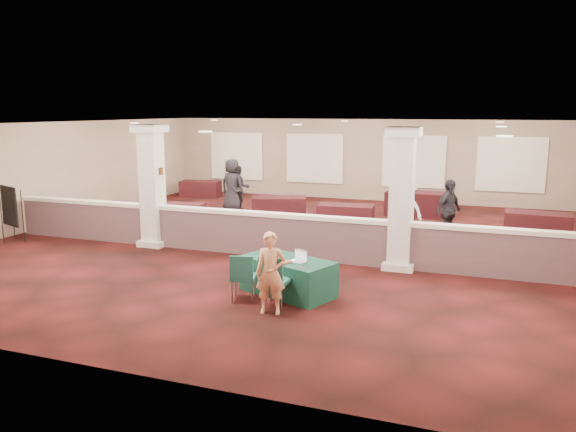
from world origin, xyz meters
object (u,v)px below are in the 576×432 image
(conf_chair_side, at_px, (243,274))
(far_table_front_right, at_px, (538,225))
(easel_board, at_px, (9,207))
(attendee_d, at_px, (232,185))
(attendee_a, at_px, (239,188))
(far_table_back_left, at_px, (201,189))
(attendee_b, at_px, (406,209))
(conf_chair_main, at_px, (274,277))
(woman, at_px, (271,273))
(far_table_back_right, at_px, (416,204))
(near_table, at_px, (288,276))
(far_table_front_left, at_px, (176,215))
(far_table_front_center, at_px, (346,216))
(attendee_c, at_px, (448,211))
(far_table_back_center, at_px, (279,208))

(conf_chair_side, height_order, far_table_front_right, conf_chair_side)
(easel_board, bearing_deg, attendee_d, 82.41)
(attendee_a, bearing_deg, far_table_back_left, 106.46)
(far_table_front_right, bearing_deg, conf_chair_side, -125.77)
(conf_chair_side, relative_size, attendee_b, 0.59)
(attendee_a, xyz_separation_m, attendee_d, (-0.24, -0.07, 0.12))
(conf_chair_main, xyz_separation_m, woman, (0.06, -0.29, 0.16))
(far_table_back_right, relative_size, attendee_d, 1.08)
(conf_chair_side, bearing_deg, attendee_a, 100.66)
(attendee_a, bearing_deg, conf_chair_main, -94.61)
(near_table, relative_size, far_table_front_right, 1.04)
(far_table_front_left, distance_m, far_table_back_left, 6.00)
(far_table_front_right, bearing_deg, far_table_back_right, 148.17)
(conf_chair_side, bearing_deg, far_table_front_right, 39.59)
(easel_board, bearing_deg, attendee_a, 81.11)
(conf_chair_main, xyz_separation_m, far_table_front_center, (-0.55, 7.48, -0.24))
(far_table_front_left, xyz_separation_m, far_table_back_left, (-2.19, 5.59, -0.02))
(conf_chair_side, height_order, attendee_d, attendee_d)
(easel_board, xyz_separation_m, woman, (8.70, -2.67, -0.24))
(far_table_front_left, relative_size, attendee_c, 1.00)
(far_table_back_center, bearing_deg, attendee_b, -16.03)
(conf_chair_main, xyz_separation_m, conf_chair_side, (-0.67, 0.10, -0.04))
(far_table_back_center, height_order, attendee_a, attendee_a)
(conf_chair_main, relative_size, woman, 0.67)
(conf_chair_main, height_order, conf_chair_side, conf_chair_main)
(attendee_a, bearing_deg, woman, -95.11)
(easel_board, bearing_deg, near_table, 11.46)
(far_table_front_center, distance_m, attendee_c, 3.35)
(far_table_front_center, relative_size, far_table_front_right, 0.96)
(far_table_back_center, relative_size, attendee_d, 0.95)
(conf_chair_side, relative_size, woman, 0.62)
(easel_board, relative_size, woman, 1.04)
(far_table_front_center, relative_size, attendee_d, 0.91)
(far_table_front_right, relative_size, attendee_a, 1.09)
(far_table_back_center, distance_m, attendee_c, 5.82)
(easel_board, distance_m, attendee_b, 10.97)
(far_table_front_left, bearing_deg, far_table_back_center, 41.50)
(easel_board, relative_size, far_table_back_right, 0.77)
(easel_board, distance_m, woman, 9.11)
(woman, distance_m, far_table_front_center, 7.81)
(conf_chair_side, height_order, far_table_back_left, conf_chair_side)
(far_table_front_center, bearing_deg, near_table, -85.55)
(attendee_a, xyz_separation_m, attendee_b, (6.20, -2.05, -0.02))
(far_table_front_right, bearing_deg, attendee_b, -163.47)
(attendee_a, height_order, attendee_c, attendee_c)
(attendee_c, xyz_separation_m, attendee_d, (-7.62, 2.43, 0.07))
(near_table, bearing_deg, far_table_front_center, 115.82)
(far_table_back_center, relative_size, attendee_a, 1.10)
(far_table_front_right, relative_size, far_table_back_center, 1.00)
(woman, height_order, attendee_b, attendee_b)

